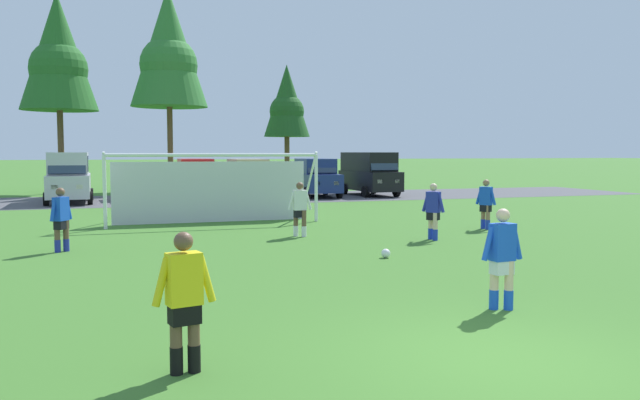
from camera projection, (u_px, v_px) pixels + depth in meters
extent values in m
plane|color=#3D7028|center=(253.00, 225.00, 21.98)|extent=(400.00, 400.00, 0.00)
cube|color=#4C4C51|center=(204.00, 199.00, 34.27)|extent=(52.00, 8.40, 0.01)
sphere|color=white|center=(386.00, 253.00, 15.18)|extent=(0.22, 0.22, 0.22)
sphere|color=black|center=(386.00, 253.00, 15.18)|extent=(0.08, 0.08, 0.08)
sphere|color=red|center=(388.00, 253.00, 15.19)|extent=(0.07, 0.07, 0.07)
cylinder|color=white|center=(316.00, 188.00, 23.06)|extent=(0.12, 0.12, 2.44)
cylinder|color=white|center=(105.00, 192.00, 20.78)|extent=(0.12, 0.12, 2.44)
cylinder|color=white|center=(215.00, 155.00, 21.83)|extent=(7.32, 0.18, 0.12)
cylinder|color=white|center=(309.00, 184.00, 23.90)|extent=(0.10, 1.94, 2.46)
cylinder|color=white|center=(105.00, 187.00, 21.63)|extent=(0.10, 1.94, 2.46)
cube|color=silver|center=(212.00, 192.00, 22.88)|extent=(6.95, 0.09, 2.20)
cylinder|color=brown|center=(176.00, 340.00, 7.20)|extent=(0.14, 0.14, 0.80)
cylinder|color=brown|center=(194.00, 338.00, 7.28)|extent=(0.14, 0.14, 0.80)
cylinder|color=black|center=(176.00, 361.00, 7.22)|extent=(0.15, 0.15, 0.32)
cylinder|color=black|center=(194.00, 358.00, 7.30)|extent=(0.15, 0.15, 0.32)
cube|color=black|center=(185.00, 312.00, 7.21)|extent=(0.38, 0.29, 0.28)
cube|color=yellow|center=(184.00, 279.00, 7.19)|extent=(0.43, 0.32, 0.60)
sphere|color=brown|center=(183.00, 241.00, 7.15)|extent=(0.22, 0.22, 0.22)
cylinder|color=yellow|center=(161.00, 282.00, 7.09)|extent=(0.24, 0.14, 0.55)
cylinder|color=yellow|center=(206.00, 279.00, 7.28)|extent=(0.24, 0.14, 0.55)
cylinder|color=#936B4C|center=(488.00, 217.00, 20.71)|extent=(0.14, 0.14, 0.80)
cylinder|color=#936B4C|center=(483.00, 217.00, 20.91)|extent=(0.14, 0.14, 0.80)
cylinder|color=#1E38B7|center=(488.00, 225.00, 20.73)|extent=(0.15, 0.15, 0.32)
cylinder|color=#1E38B7|center=(483.00, 224.00, 20.92)|extent=(0.15, 0.15, 0.32)
cube|color=black|center=(486.00, 207.00, 20.78)|extent=(0.38, 0.40, 0.28)
cube|color=blue|center=(486.00, 196.00, 20.76)|extent=(0.42, 0.45, 0.60)
sphere|color=#936B4C|center=(486.00, 183.00, 20.72)|extent=(0.22, 0.22, 0.22)
cylinder|color=blue|center=(493.00, 197.00, 20.58)|extent=(0.21, 0.24, 0.55)
cylinder|color=blue|center=(479.00, 196.00, 20.93)|extent=(0.21, 0.24, 0.55)
cylinder|color=beige|center=(435.00, 227.00, 18.15)|extent=(0.14, 0.14, 0.80)
cylinder|color=beige|center=(431.00, 226.00, 18.38)|extent=(0.14, 0.14, 0.80)
cylinder|color=#1E38B7|center=(435.00, 235.00, 18.17)|extent=(0.15, 0.15, 0.32)
cylinder|color=#1E38B7|center=(431.00, 234.00, 18.40)|extent=(0.15, 0.15, 0.32)
cube|color=black|center=(433.00, 215.00, 18.24)|extent=(0.39, 0.40, 0.28)
cube|color=#232D99|center=(433.00, 202.00, 18.21)|extent=(0.43, 0.45, 0.60)
sphere|color=beige|center=(434.00, 187.00, 18.18)|extent=(0.22, 0.22, 0.22)
cylinder|color=#232D99|center=(441.00, 203.00, 18.05)|extent=(0.22, 0.23, 0.55)
cylinder|color=#232D99|center=(426.00, 202.00, 18.38)|extent=(0.22, 0.23, 0.55)
cylinder|color=brown|center=(304.00, 224.00, 18.93)|extent=(0.14, 0.14, 0.80)
cylinder|color=brown|center=(296.00, 223.00, 19.04)|extent=(0.14, 0.14, 0.80)
cylinder|color=white|center=(304.00, 231.00, 18.95)|extent=(0.15, 0.15, 0.32)
cylinder|color=white|center=(296.00, 231.00, 19.06)|extent=(0.15, 0.15, 0.32)
cube|color=black|center=(300.00, 213.00, 18.96)|extent=(0.34, 0.23, 0.28)
cube|color=silver|center=(300.00, 200.00, 18.93)|extent=(0.38, 0.25, 0.60)
sphere|color=brown|center=(300.00, 186.00, 18.90)|extent=(0.22, 0.22, 0.22)
cylinder|color=silver|center=(308.00, 201.00, 18.98)|extent=(0.23, 0.09, 0.55)
cylinder|color=silver|center=(291.00, 201.00, 18.89)|extent=(0.23, 0.09, 0.55)
cylinder|color=beige|center=(494.00, 285.00, 10.19)|extent=(0.14, 0.14, 0.80)
cylinder|color=beige|center=(509.00, 285.00, 10.16)|extent=(0.14, 0.14, 0.80)
cylinder|color=blue|center=(494.00, 299.00, 10.21)|extent=(0.15, 0.15, 0.32)
cylinder|color=blue|center=(508.00, 300.00, 10.18)|extent=(0.15, 0.15, 0.32)
cube|color=silver|center=(502.00, 265.00, 10.15)|extent=(0.36, 0.25, 0.28)
cube|color=blue|center=(502.00, 242.00, 10.13)|extent=(0.40, 0.28, 0.60)
sphere|color=beige|center=(503.00, 215.00, 10.09)|extent=(0.22, 0.22, 0.22)
cylinder|color=blue|center=(488.00, 244.00, 10.06)|extent=(0.24, 0.11, 0.55)
cylinder|color=blue|center=(516.00, 243.00, 10.19)|extent=(0.24, 0.11, 0.55)
cylinder|color=brown|center=(66.00, 236.00, 16.16)|extent=(0.14, 0.14, 0.80)
cylinder|color=brown|center=(57.00, 237.00, 15.99)|extent=(0.14, 0.14, 0.80)
cylinder|color=#232D99|center=(66.00, 245.00, 16.18)|extent=(0.15, 0.15, 0.32)
cylinder|color=#232D99|center=(58.00, 246.00, 16.01)|extent=(0.15, 0.15, 0.32)
cube|color=black|center=(61.00, 224.00, 16.05)|extent=(0.37, 0.40, 0.28)
cube|color=blue|center=(61.00, 209.00, 16.02)|extent=(0.40, 0.45, 0.60)
sphere|color=brown|center=(60.00, 192.00, 15.99)|extent=(0.22, 0.22, 0.22)
cylinder|color=blue|center=(68.00, 209.00, 16.26)|extent=(0.20, 0.24, 0.55)
cylinder|color=blue|center=(53.00, 211.00, 15.79)|extent=(0.20, 0.24, 0.55)
cube|color=#B2B2BC|center=(69.00, 185.00, 31.55)|extent=(2.09, 4.85, 1.10)
cube|color=#B2B2BC|center=(69.00, 163.00, 31.65)|extent=(1.91, 4.15, 1.10)
cube|color=#28384C|center=(67.00, 165.00, 29.80)|extent=(1.68, 0.51, 0.91)
cube|color=#28384C|center=(88.00, 163.00, 31.95)|extent=(0.13, 3.48, 0.77)
cube|color=white|center=(79.00, 187.00, 29.50)|extent=(0.28, 0.09, 0.20)
cube|color=white|center=(55.00, 187.00, 29.14)|extent=(0.28, 0.09, 0.20)
cube|color=#B21414|center=(82.00, 182.00, 33.94)|extent=(0.28, 0.09, 0.20)
cube|color=#B21414|center=(60.00, 183.00, 33.59)|extent=(0.28, 0.09, 0.20)
cylinder|color=black|center=(90.00, 198.00, 30.51)|extent=(0.26, 0.65, 0.64)
cylinder|color=black|center=(46.00, 199.00, 29.86)|extent=(0.26, 0.65, 0.64)
cylinder|color=black|center=(91.00, 194.00, 33.31)|extent=(0.26, 0.65, 0.64)
cylinder|color=black|center=(51.00, 195.00, 32.67)|extent=(0.26, 0.65, 0.64)
cube|color=silver|center=(141.00, 187.00, 33.67)|extent=(2.09, 4.32, 0.76)
cube|color=silver|center=(141.00, 173.00, 33.76)|extent=(1.80, 2.21, 0.64)
cube|color=#28384C|center=(143.00, 174.00, 32.86)|extent=(1.55, 0.42, 0.55)
cube|color=#28384C|center=(157.00, 173.00, 34.06)|extent=(0.16, 1.78, 0.45)
cube|color=white|center=(156.00, 187.00, 31.94)|extent=(0.28, 0.10, 0.20)
cube|color=white|center=(135.00, 188.00, 31.57)|extent=(0.28, 0.10, 0.20)
cube|color=#B21414|center=(146.00, 184.00, 35.76)|extent=(0.28, 0.10, 0.20)
cube|color=#B21414|center=(128.00, 184.00, 35.39)|extent=(0.28, 0.10, 0.20)
cylinder|color=black|center=(162.00, 195.00, 32.82)|extent=(0.28, 0.66, 0.64)
cylinder|color=black|center=(126.00, 196.00, 32.16)|extent=(0.28, 0.66, 0.64)
cylinder|color=black|center=(156.00, 192.00, 35.24)|extent=(0.28, 0.66, 0.64)
cylinder|color=black|center=(122.00, 193.00, 34.57)|extent=(0.28, 0.66, 0.64)
cube|color=red|center=(196.00, 183.00, 35.04)|extent=(1.97, 4.63, 1.00)
cube|color=red|center=(195.00, 166.00, 35.16)|extent=(1.79, 3.03, 0.84)
cube|color=#28384C|center=(198.00, 167.00, 33.81)|extent=(1.62, 0.40, 0.71)
cube|color=#28384C|center=(211.00, 166.00, 35.42)|extent=(0.08, 2.55, 0.59)
cube|color=white|center=(210.00, 184.00, 33.03)|extent=(0.28, 0.08, 0.20)
cube|color=white|center=(190.00, 184.00, 32.73)|extent=(0.28, 0.08, 0.20)
cube|color=#B21414|center=(201.00, 180.00, 37.34)|extent=(0.28, 0.08, 0.20)
cube|color=#B21414|center=(183.00, 181.00, 37.04)|extent=(0.28, 0.08, 0.20)
cylinder|color=black|center=(217.00, 193.00, 33.99)|extent=(0.25, 0.64, 0.64)
cylinder|color=black|center=(181.00, 194.00, 33.44)|extent=(0.25, 0.64, 0.64)
cylinder|color=black|center=(210.00, 190.00, 36.71)|extent=(0.25, 0.64, 0.64)
cylinder|color=black|center=(177.00, 191.00, 36.16)|extent=(0.25, 0.64, 0.64)
cube|color=tan|center=(248.00, 184.00, 34.22)|extent=(1.95, 4.62, 1.00)
cube|color=tan|center=(247.00, 167.00, 34.34)|extent=(1.78, 3.02, 0.84)
cube|color=#28384C|center=(253.00, 168.00, 33.00)|extent=(1.62, 0.39, 0.71)
cube|color=#28384C|center=(263.00, 167.00, 34.62)|extent=(0.07, 2.55, 0.59)
cube|color=white|center=(268.00, 185.00, 32.24)|extent=(0.28, 0.08, 0.20)
cube|color=white|center=(247.00, 185.00, 31.91)|extent=(0.28, 0.08, 0.20)
cube|color=#B21414|center=(249.00, 181.00, 36.52)|extent=(0.28, 0.08, 0.20)
cube|color=#B21414|center=(231.00, 181.00, 36.19)|extent=(0.28, 0.08, 0.20)
cylinder|color=black|center=(272.00, 194.00, 33.21)|extent=(0.25, 0.64, 0.64)
cylinder|color=black|center=(236.00, 195.00, 32.61)|extent=(0.25, 0.64, 0.64)
cylinder|color=black|center=(260.00, 191.00, 35.91)|extent=(0.25, 0.64, 0.64)
cylinder|color=black|center=(226.00, 192.00, 35.31)|extent=(0.25, 0.64, 0.64)
cube|color=navy|center=(316.00, 182.00, 35.89)|extent=(2.10, 4.68, 1.00)
cube|color=navy|center=(315.00, 166.00, 36.01)|extent=(1.88, 3.07, 0.84)
cube|color=#28384C|center=(322.00, 167.00, 34.64)|extent=(1.63, 0.45, 0.71)
cube|color=#28384C|center=(330.00, 166.00, 36.24)|extent=(0.15, 2.55, 0.59)
cube|color=white|center=(336.00, 183.00, 33.84)|extent=(0.28, 0.09, 0.20)
cube|color=white|center=(317.00, 183.00, 33.57)|extent=(0.28, 0.09, 0.20)
cube|color=#B21414|center=(315.00, 180.00, 38.19)|extent=(0.28, 0.09, 0.20)
cube|color=#B21414|center=(298.00, 180.00, 37.92)|extent=(0.28, 0.09, 0.20)
cylinder|color=black|center=(339.00, 192.00, 34.80)|extent=(0.27, 0.65, 0.64)
cylinder|color=black|center=(306.00, 193.00, 34.30)|extent=(0.27, 0.65, 0.64)
cylinder|color=black|center=(325.00, 189.00, 37.54)|extent=(0.27, 0.65, 0.64)
cylinder|color=black|center=(294.00, 190.00, 37.05)|extent=(0.27, 0.65, 0.64)
cube|color=black|center=(370.00, 181.00, 37.01)|extent=(2.25, 4.91, 1.10)
cube|color=black|center=(368.00, 162.00, 37.11)|extent=(2.05, 4.20, 1.10)
cube|color=#28384C|center=(384.00, 163.00, 35.28)|extent=(1.69, 0.56, 0.91)
cube|color=#28384C|center=(382.00, 162.00, 37.44)|extent=(0.26, 3.48, 0.77)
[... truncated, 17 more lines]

